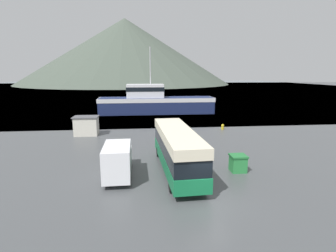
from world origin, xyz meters
TOP-DOWN VIEW (x-y plane):
  - ground_plane at (0.00, 0.00)m, footprint 400.00×400.00m
  - water_surface at (0.00, 141.72)m, footprint 240.00×240.00m
  - hill_backdrop at (-14.32, 184.94)m, footprint 149.14×149.14m
  - tour_bus at (-1.28, 5.16)m, footprint 2.92×11.09m
  - delivery_van at (-5.88, 4.31)m, footprint 2.00×5.58m
  - fishing_boat at (-1.34, 36.16)m, footprint 22.20×4.92m
  - storage_bin at (3.54, 4.44)m, footprint 1.27×1.23m
  - dock_kiosk at (-10.98, 18.62)m, footprint 3.11×2.23m
  - small_boat at (-5.09, 46.77)m, footprint 5.33×1.98m
  - mooring_bollard at (7.23, 20.03)m, footprint 0.42×0.42m

SIDE VIEW (x-z plane):
  - ground_plane at x=0.00m, z-range 0.00..0.00m
  - water_surface at x=0.00m, z-range 0.00..0.00m
  - small_boat at x=-5.09m, z-range 0.00..0.71m
  - mooring_bollard at x=7.23m, z-range 0.02..0.79m
  - storage_bin at x=3.54m, z-range 0.01..1.37m
  - dock_kiosk at x=-10.98m, z-range 0.01..2.41m
  - delivery_van at x=-5.88m, z-range 0.06..2.67m
  - tour_bus at x=-1.28m, z-range 0.20..3.56m
  - fishing_boat at x=-1.34m, z-range -4.09..8.52m
  - hill_backdrop at x=-14.32m, z-range 0.00..46.14m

